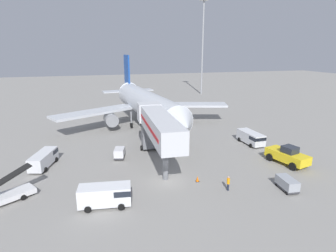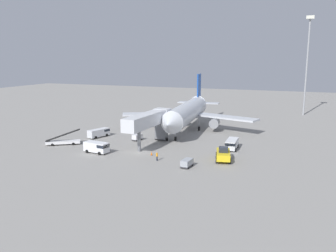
{
  "view_description": "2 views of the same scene",
  "coord_description": "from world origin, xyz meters",
  "px_view_note": "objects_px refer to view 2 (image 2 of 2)",
  "views": [
    {
      "loc": [
        -8.33,
        -29.74,
        15.45
      ],
      "look_at": [
        4.28,
        14.64,
        2.74
      ],
      "focal_mm": 29.83,
      "sensor_mm": 36.0,
      "label": 1
    },
    {
      "loc": [
        31.47,
        -62.29,
        19.01
      ],
      "look_at": [
        0.41,
        15.51,
        2.65
      ],
      "focal_mm": 37.65,
      "sensor_mm": 36.0,
      "label": 2
    }
  ],
  "objects_px": {
    "jet_bridge": "(150,121)",
    "service_van_far_center": "(232,144)",
    "pushback_tug": "(223,154)",
    "ground_crew_worker_foreground": "(157,156)",
    "baggage_cart_far_right": "(187,163)",
    "baggage_cart_mid_left": "(137,137)",
    "airplane_at_gate": "(188,112)",
    "belt_loader_truck": "(63,141)",
    "service_van_rear_right": "(97,147)",
    "apron_light_mast": "(308,50)",
    "service_van_mid_center": "(99,132)",
    "safety_cone_alpha": "(152,154)"
  },
  "relations": [
    {
      "from": "jet_bridge",
      "to": "service_van_far_center",
      "type": "height_order",
      "value": "jet_bridge"
    },
    {
      "from": "pushback_tug",
      "to": "ground_crew_worker_foreground",
      "type": "relative_size",
      "value": 3.62
    },
    {
      "from": "baggage_cart_far_right",
      "to": "baggage_cart_mid_left",
      "type": "relative_size",
      "value": 1.13
    },
    {
      "from": "airplane_at_gate",
      "to": "pushback_tug",
      "type": "distance_m",
      "value": 28.54
    },
    {
      "from": "belt_loader_truck",
      "to": "service_van_rear_right",
      "type": "bearing_deg",
      "value": -16.18
    },
    {
      "from": "jet_bridge",
      "to": "apron_light_mast",
      "type": "relative_size",
      "value": 0.54
    },
    {
      "from": "airplane_at_gate",
      "to": "apron_light_mast",
      "type": "bearing_deg",
      "value": 54.02
    },
    {
      "from": "belt_loader_truck",
      "to": "service_van_far_center",
      "type": "height_order",
      "value": "belt_loader_truck"
    },
    {
      "from": "airplane_at_gate",
      "to": "service_van_far_center",
      "type": "relative_size",
      "value": 6.94
    },
    {
      "from": "apron_light_mast",
      "to": "service_van_mid_center",
      "type": "bearing_deg",
      "value": -129.91
    },
    {
      "from": "pushback_tug",
      "to": "safety_cone_alpha",
      "type": "bearing_deg",
      "value": -173.4
    },
    {
      "from": "airplane_at_gate",
      "to": "belt_loader_truck",
      "type": "height_order",
      "value": "airplane_at_gate"
    },
    {
      "from": "service_van_mid_center",
      "to": "safety_cone_alpha",
      "type": "distance_m",
      "value": 20.94
    },
    {
      "from": "service_van_rear_right",
      "to": "apron_light_mast",
      "type": "xyz_separation_m",
      "value": [
        37.79,
        66.65,
        20.21
      ]
    },
    {
      "from": "service_van_mid_center",
      "to": "airplane_at_gate",
      "type": "bearing_deg",
      "value": 42.06
    },
    {
      "from": "jet_bridge",
      "to": "service_van_rear_right",
      "type": "relative_size",
      "value": 3.21
    },
    {
      "from": "airplane_at_gate",
      "to": "service_van_rear_right",
      "type": "distance_m",
      "value": 30.02
    },
    {
      "from": "baggage_cart_mid_left",
      "to": "baggage_cart_far_right",
      "type": "bearing_deg",
      "value": -40.78
    },
    {
      "from": "service_van_far_center",
      "to": "airplane_at_gate",
      "type": "bearing_deg",
      "value": 134.5
    },
    {
      "from": "service_van_rear_right",
      "to": "airplane_at_gate",
      "type": "bearing_deg",
      "value": 70.74
    },
    {
      "from": "service_van_far_center",
      "to": "service_van_mid_center",
      "type": "height_order",
      "value": "service_van_far_center"
    },
    {
      "from": "pushback_tug",
      "to": "baggage_cart_mid_left",
      "type": "xyz_separation_m",
      "value": [
        -22.21,
        8.5,
        -0.4
      ]
    },
    {
      "from": "belt_loader_truck",
      "to": "service_van_far_center",
      "type": "relative_size",
      "value": 1.29
    },
    {
      "from": "service_van_rear_right",
      "to": "apron_light_mast",
      "type": "bearing_deg",
      "value": 60.45
    },
    {
      "from": "service_van_mid_center",
      "to": "baggage_cart_far_right",
      "type": "xyz_separation_m",
      "value": [
        27.39,
        -14.67,
        -0.37
      ]
    },
    {
      "from": "pushback_tug",
      "to": "service_van_far_center",
      "type": "distance_m",
      "value": 8.82
    },
    {
      "from": "airplane_at_gate",
      "to": "belt_loader_truck",
      "type": "relative_size",
      "value": 5.37
    },
    {
      "from": "ground_crew_worker_foreground",
      "to": "belt_loader_truck",
      "type": "bearing_deg",
      "value": 171.56
    },
    {
      "from": "service_van_mid_center",
      "to": "apron_light_mast",
      "type": "relative_size",
      "value": 0.18
    },
    {
      "from": "jet_bridge",
      "to": "service_van_mid_center",
      "type": "height_order",
      "value": "jet_bridge"
    },
    {
      "from": "service_van_far_center",
      "to": "service_van_mid_center",
      "type": "distance_m",
      "value": 32.2
    },
    {
      "from": "baggage_cart_far_right",
      "to": "pushback_tug",
      "type": "bearing_deg",
      "value": 51.73
    },
    {
      "from": "belt_loader_truck",
      "to": "jet_bridge",
      "type": "bearing_deg",
      "value": 19.02
    },
    {
      "from": "apron_light_mast",
      "to": "pushback_tug",
      "type": "bearing_deg",
      "value": -101.66
    },
    {
      "from": "service_van_far_center",
      "to": "baggage_cart_far_right",
      "type": "distance_m",
      "value": 15.91
    },
    {
      "from": "baggage_cart_far_right",
      "to": "safety_cone_alpha",
      "type": "distance_m",
      "value": 10.16
    },
    {
      "from": "baggage_cart_far_right",
      "to": "apron_light_mast",
      "type": "bearing_deg",
      "value": 75.43
    },
    {
      "from": "jet_bridge",
      "to": "baggage_cart_mid_left",
      "type": "relative_size",
      "value": 6.81
    },
    {
      "from": "pushback_tug",
      "to": "baggage_cart_mid_left",
      "type": "height_order",
      "value": "pushback_tug"
    },
    {
      "from": "service_van_rear_right",
      "to": "baggage_cart_mid_left",
      "type": "bearing_deg",
      "value": 78.01
    },
    {
      "from": "service_van_rear_right",
      "to": "service_van_mid_center",
      "type": "relative_size",
      "value": 0.92
    },
    {
      "from": "baggage_cart_far_right",
      "to": "apron_light_mast",
      "type": "xyz_separation_m",
      "value": [
        17.89,
        68.82,
        20.69
      ]
    },
    {
      "from": "baggage_cart_far_right",
      "to": "safety_cone_alpha",
      "type": "height_order",
      "value": "baggage_cart_far_right"
    },
    {
      "from": "pushback_tug",
      "to": "apron_light_mast",
      "type": "relative_size",
      "value": 0.2
    },
    {
      "from": "pushback_tug",
      "to": "service_van_far_center",
      "type": "bearing_deg",
      "value": 91.34
    },
    {
      "from": "airplane_at_gate",
      "to": "safety_cone_alpha",
      "type": "height_order",
      "value": "airplane_at_gate"
    },
    {
      "from": "belt_loader_truck",
      "to": "airplane_at_gate",
      "type": "bearing_deg",
      "value": 50.43
    },
    {
      "from": "baggage_cart_mid_left",
      "to": "apron_light_mast",
      "type": "bearing_deg",
      "value": 56.96
    },
    {
      "from": "service_van_mid_center",
      "to": "pushback_tug",
      "type": "bearing_deg",
      "value": -14.41
    },
    {
      "from": "belt_loader_truck",
      "to": "service_van_rear_right",
      "type": "relative_size",
      "value": 1.33
    }
  ]
}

